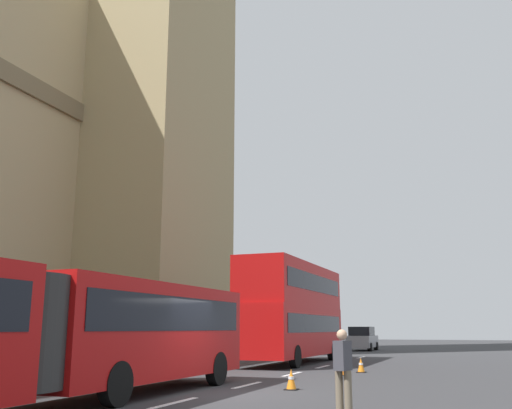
{
  "coord_description": "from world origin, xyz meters",
  "views": [
    {
      "loc": [
        -14.6,
        -6.8,
        1.71
      ],
      "look_at": [
        10.68,
        2.92,
        7.64
      ],
      "focal_mm": 39.84,
      "sensor_mm": 36.0,
      "label": 1
    }
  ],
  "objects_px": {
    "articulated_bus": "(8,326)",
    "traffic_cone_west": "(291,380)",
    "traffic_cone_middle": "(343,368)",
    "traffic_cone_east": "(361,365)",
    "sedan_lead": "(363,339)",
    "double_decker_bus": "(293,308)",
    "pedestrian_near_cones": "(343,368)"
  },
  "relations": [
    {
      "from": "articulated_bus",
      "to": "traffic_cone_east",
      "type": "distance_m",
      "value": 15.0
    },
    {
      "from": "articulated_bus",
      "to": "traffic_cone_west",
      "type": "bearing_deg",
      "value": -27.56
    },
    {
      "from": "traffic_cone_middle",
      "to": "pedestrian_near_cones",
      "type": "relative_size",
      "value": 0.34
    },
    {
      "from": "sedan_lead",
      "to": "traffic_cone_east",
      "type": "xyz_separation_m",
      "value": [
        -23.11,
        -4.25,
        -0.63
      ]
    },
    {
      "from": "traffic_cone_west",
      "to": "pedestrian_near_cones",
      "type": "xyz_separation_m",
      "value": [
        -4.09,
        -2.42,
        0.63
      ]
    },
    {
      "from": "traffic_cone_east",
      "to": "sedan_lead",
      "type": "bearing_deg",
      "value": 10.43
    },
    {
      "from": "sedan_lead",
      "to": "double_decker_bus",
      "type": "bearing_deg",
      "value": 179.87
    },
    {
      "from": "traffic_cone_east",
      "to": "traffic_cone_middle",
      "type": "bearing_deg",
      "value": 169.07
    },
    {
      "from": "articulated_bus",
      "to": "sedan_lead",
      "type": "distance_m",
      "value": 37.42
    },
    {
      "from": "traffic_cone_middle",
      "to": "double_decker_bus",
      "type": "bearing_deg",
      "value": 31.17
    },
    {
      "from": "sedan_lead",
      "to": "traffic_cone_west",
      "type": "distance_m",
      "value": 30.58
    },
    {
      "from": "traffic_cone_west",
      "to": "articulated_bus",
      "type": "bearing_deg",
      "value": 152.44
    },
    {
      "from": "double_decker_bus",
      "to": "traffic_cone_east",
      "type": "xyz_separation_m",
      "value": [
        -4.85,
        -4.3,
        -2.43
      ]
    },
    {
      "from": "traffic_cone_middle",
      "to": "pedestrian_near_cones",
      "type": "bearing_deg",
      "value": -167.47
    },
    {
      "from": "double_decker_bus",
      "to": "traffic_cone_middle",
      "type": "height_order",
      "value": "double_decker_bus"
    },
    {
      "from": "articulated_bus",
      "to": "traffic_cone_west",
      "type": "distance_m",
      "value": 8.09
    },
    {
      "from": "traffic_cone_west",
      "to": "traffic_cone_east",
      "type": "relative_size",
      "value": 1.0
    },
    {
      "from": "articulated_bus",
      "to": "traffic_cone_middle",
      "type": "height_order",
      "value": "articulated_bus"
    },
    {
      "from": "traffic_cone_east",
      "to": "pedestrian_near_cones",
      "type": "relative_size",
      "value": 0.34
    },
    {
      "from": "traffic_cone_west",
      "to": "traffic_cone_middle",
      "type": "xyz_separation_m",
      "value": [
        5.54,
        -0.28,
        0.0
      ]
    },
    {
      "from": "traffic_cone_east",
      "to": "traffic_cone_west",
      "type": "bearing_deg",
      "value": 175.16
    },
    {
      "from": "traffic_cone_west",
      "to": "pedestrian_near_cones",
      "type": "bearing_deg",
      "value": -149.36
    },
    {
      "from": "articulated_bus",
      "to": "traffic_cone_west",
      "type": "relative_size",
      "value": 31.25
    },
    {
      "from": "pedestrian_near_cones",
      "to": "traffic_cone_middle",
      "type": "bearing_deg",
      "value": 12.53
    },
    {
      "from": "traffic_cone_middle",
      "to": "pedestrian_near_cones",
      "type": "distance_m",
      "value": 9.89
    },
    {
      "from": "traffic_cone_middle",
      "to": "traffic_cone_east",
      "type": "bearing_deg",
      "value": -10.93
    },
    {
      "from": "traffic_cone_middle",
      "to": "pedestrian_near_cones",
      "type": "height_order",
      "value": "pedestrian_near_cones"
    },
    {
      "from": "pedestrian_near_cones",
      "to": "sedan_lead",
      "type": "bearing_deg",
      "value": 9.98
    },
    {
      "from": "double_decker_bus",
      "to": "traffic_cone_middle",
      "type": "bearing_deg",
      "value": -148.83
    },
    {
      "from": "articulated_bus",
      "to": "pedestrian_near_cones",
      "type": "bearing_deg",
      "value": -64.15
    },
    {
      "from": "double_decker_bus",
      "to": "traffic_cone_west",
      "type": "bearing_deg",
      "value": -163.06
    },
    {
      "from": "sedan_lead",
      "to": "pedestrian_near_cones",
      "type": "xyz_separation_m",
      "value": [
        -34.45,
        -6.06,
        -0.0
      ]
    }
  ]
}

